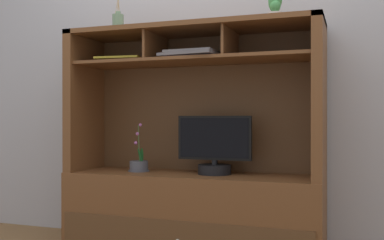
{
  "coord_description": "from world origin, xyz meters",
  "views": [
    {
      "loc": [
        0.96,
        -2.71,
        0.85
      ],
      "look_at": [
        0.0,
        0.0,
        0.84
      ],
      "focal_mm": 42.81,
      "sensor_mm": 36.0,
      "label": 1
    }
  ],
  "objects": [
    {
      "name": "back_wall",
      "position": [
        0.0,
        0.26,
        1.4
      ],
      "size": [
        6.0,
        0.02,
        2.8
      ],
      "primitive_type": "cube",
      "color": "#AEAEB4",
      "rests_on": "ground"
    },
    {
      "name": "media_console",
      "position": [
        0.0,
        0.01,
        0.44
      ],
      "size": [
        1.61,
        0.5,
        1.42
      ],
      "color": "brown",
      "rests_on": "ground"
    },
    {
      "name": "tv_monitor",
      "position": [
        0.14,
        0.02,
        0.65
      ],
      "size": [
        0.47,
        0.21,
        0.36
      ],
      "color": "black",
      "rests_on": "media_console"
    },
    {
      "name": "potted_orchid",
      "position": [
        -0.37,
        -0.0,
        0.54
      ],
      "size": [
        0.14,
        0.14,
        0.32
      ],
      "color": "#4F515B",
      "rests_on": "media_console"
    },
    {
      "name": "magazine_stack_left",
      "position": [
        0.03,
        -0.06,
        1.24
      ],
      "size": [
        0.38,
        0.32,
        0.04
      ],
      "color": "slate",
      "rests_on": "media_console"
    },
    {
      "name": "magazine_stack_centre",
      "position": [
        -0.48,
        -0.01,
        1.23
      ],
      "size": [
        0.33,
        0.32,
        0.03
      ],
      "color": "#33354A",
      "rests_on": "media_console"
    },
    {
      "name": "diffuser_bottle",
      "position": [
        -0.52,
        0.0,
        1.48
      ],
      "size": [
        0.08,
        0.08,
        0.3
      ],
      "color": "slate",
      "rests_on": "media_console"
    },
    {
      "name": "potted_succulent",
      "position": [
        0.52,
        -0.0,
        1.52
      ],
      "size": [
        0.1,
        0.11,
        0.19
      ],
      "color": "silver",
      "rests_on": "media_console"
    }
  ]
}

